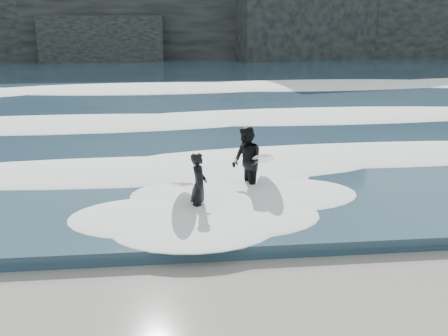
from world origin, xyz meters
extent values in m
cube|color=#213949|center=(0.00, 29.00, 0.15)|extent=(90.00, 52.00, 0.30)
cube|color=black|center=(0.00, 46.00, 5.00)|extent=(70.00, 9.00, 10.00)
ellipsoid|color=white|center=(0.00, 9.00, 0.40)|extent=(60.00, 3.20, 0.20)
ellipsoid|color=white|center=(0.00, 16.00, 0.42)|extent=(60.00, 4.00, 0.24)
ellipsoid|color=white|center=(0.00, 25.00, 0.45)|extent=(60.00, 4.80, 0.30)
imported|color=black|center=(-2.46, 5.47, 0.80)|extent=(0.48, 0.64, 1.59)
ellipsoid|color=silver|center=(-2.86, 5.52, 0.83)|extent=(0.76, 2.07, 0.81)
imported|color=black|center=(-1.12, 6.87, 0.93)|extent=(0.92, 1.06, 1.87)
ellipsoid|color=white|center=(-0.70, 6.87, 1.00)|extent=(0.80, 2.06, 0.87)
camera|label=1|loc=(-3.28, -7.03, 4.89)|focal=45.00mm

